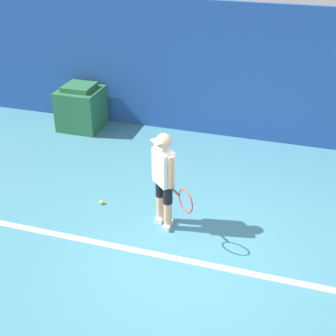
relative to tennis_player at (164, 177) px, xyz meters
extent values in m
plane|color=teal|center=(0.53, -0.56, -0.82)|extent=(24.00, 24.00, 0.00)
cube|color=#234C99|center=(0.53, 3.34, 0.51)|extent=(24.00, 0.10, 2.66)
cube|color=white|center=(0.53, -0.71, -0.81)|extent=(21.60, 0.10, 0.01)
cylinder|color=tan|center=(-0.09, 0.09, -0.60)|extent=(0.12, 0.12, 0.44)
cylinder|color=black|center=(-0.09, 0.09, -0.24)|extent=(0.14, 0.14, 0.27)
cube|color=white|center=(-0.09, 0.09, -0.78)|extent=(0.10, 0.24, 0.08)
cylinder|color=tan|center=(0.07, -0.06, -0.60)|extent=(0.12, 0.12, 0.44)
cylinder|color=black|center=(0.07, -0.06, -0.24)|extent=(0.14, 0.14, 0.27)
cube|color=white|center=(0.07, -0.06, -0.78)|extent=(0.10, 0.24, 0.08)
cube|color=white|center=(-0.01, 0.01, 0.16)|extent=(0.39, 0.38, 0.53)
sphere|color=tan|center=(-0.01, 0.01, 0.56)|extent=(0.22, 0.22, 0.22)
cube|color=white|center=(-0.08, -0.06, 0.58)|extent=(0.21, 0.21, 0.02)
cylinder|color=tan|center=(-0.16, 0.15, 0.17)|extent=(0.09, 0.09, 0.50)
cylinder|color=tan|center=(0.13, -0.12, 0.17)|extent=(0.09, 0.09, 0.50)
cylinder|color=black|center=(0.21, -0.20, -0.07)|extent=(0.19, 0.18, 0.03)
torus|color=red|center=(0.42, -0.38, -0.07)|extent=(0.27, 0.25, 0.35)
sphere|color=#D1E533|center=(-1.13, 0.22, -0.79)|extent=(0.07, 0.07, 0.07)
cube|color=#28663D|center=(-2.73, 2.82, -0.39)|extent=(0.85, 0.84, 0.85)
cube|color=#28663D|center=(-2.73, 2.82, 0.08)|extent=(0.60, 0.58, 0.10)
camera|label=1|loc=(1.72, -5.42, 3.38)|focal=50.00mm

